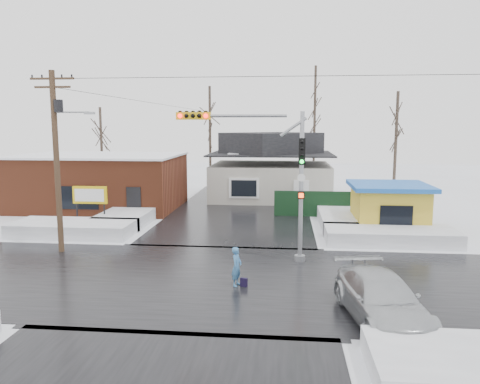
# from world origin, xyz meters

# --- Properties ---
(ground) EXTENTS (120.00, 120.00, 0.00)m
(ground) POSITION_xyz_m (0.00, 0.00, 0.00)
(ground) COLOR white
(ground) RESTS_ON ground
(road_ns) EXTENTS (10.00, 120.00, 0.02)m
(road_ns) POSITION_xyz_m (0.00, 0.00, 0.01)
(road_ns) COLOR black
(road_ns) RESTS_ON ground
(road_ew) EXTENTS (120.00, 10.00, 0.02)m
(road_ew) POSITION_xyz_m (0.00, 0.00, 0.01)
(road_ew) COLOR black
(road_ew) RESTS_ON ground
(snowbank_nw) EXTENTS (7.00, 3.00, 0.80)m
(snowbank_nw) POSITION_xyz_m (-9.00, 7.00, 0.40)
(snowbank_nw) COLOR white
(snowbank_nw) RESTS_ON ground
(snowbank_ne) EXTENTS (7.00, 3.00, 0.80)m
(snowbank_ne) POSITION_xyz_m (9.00, 7.00, 0.40)
(snowbank_ne) COLOR white
(snowbank_ne) RESTS_ON ground
(snowbank_nside_w) EXTENTS (3.00, 8.00, 0.80)m
(snowbank_nside_w) POSITION_xyz_m (-7.00, 12.00, 0.40)
(snowbank_nside_w) COLOR white
(snowbank_nside_w) RESTS_ON ground
(snowbank_nside_e) EXTENTS (3.00, 8.00, 0.80)m
(snowbank_nside_e) POSITION_xyz_m (7.00, 12.00, 0.40)
(snowbank_nside_e) COLOR white
(snowbank_nside_e) RESTS_ON ground
(traffic_signal) EXTENTS (6.05, 0.68, 7.00)m
(traffic_signal) POSITION_xyz_m (2.43, 2.97, 4.54)
(traffic_signal) COLOR gray
(traffic_signal) RESTS_ON ground
(utility_pole) EXTENTS (3.15, 0.44, 9.00)m
(utility_pole) POSITION_xyz_m (-7.93, 3.50, 5.11)
(utility_pole) COLOR #382619
(utility_pole) RESTS_ON ground
(brick_building) EXTENTS (12.20, 8.20, 4.12)m
(brick_building) POSITION_xyz_m (-11.00, 15.99, 2.08)
(brick_building) COLOR brown
(brick_building) RESTS_ON ground
(marquee_sign) EXTENTS (2.20, 0.21, 2.55)m
(marquee_sign) POSITION_xyz_m (-9.00, 9.49, 1.92)
(marquee_sign) COLOR black
(marquee_sign) RESTS_ON ground
(house) EXTENTS (10.40, 8.40, 5.76)m
(house) POSITION_xyz_m (2.00, 22.00, 2.62)
(house) COLOR beige
(house) RESTS_ON ground
(kiosk) EXTENTS (4.60, 4.60, 2.88)m
(kiosk) POSITION_xyz_m (9.50, 9.99, 1.46)
(kiosk) COLOR gold
(kiosk) RESTS_ON ground
(fence) EXTENTS (8.00, 0.12, 1.80)m
(fence) POSITION_xyz_m (6.50, 14.00, 0.90)
(fence) COLOR black
(fence) RESTS_ON ground
(tree_far_left) EXTENTS (3.00, 3.00, 10.00)m
(tree_far_left) POSITION_xyz_m (-4.00, 26.00, 7.95)
(tree_far_left) COLOR #332821
(tree_far_left) RESTS_ON ground
(tree_far_mid) EXTENTS (3.00, 3.00, 12.00)m
(tree_far_mid) POSITION_xyz_m (6.00, 28.00, 9.54)
(tree_far_mid) COLOR #332821
(tree_far_mid) RESTS_ON ground
(tree_far_right) EXTENTS (3.00, 3.00, 9.00)m
(tree_far_right) POSITION_xyz_m (12.00, 20.00, 7.16)
(tree_far_right) COLOR #332821
(tree_far_right) RESTS_ON ground
(tree_far_west) EXTENTS (3.00, 3.00, 8.00)m
(tree_far_west) POSITION_xyz_m (-14.00, 24.00, 6.36)
(tree_far_west) COLOR #332821
(tree_far_west) RESTS_ON ground
(pedestrian) EXTENTS (0.52, 0.65, 1.57)m
(pedestrian) POSITION_xyz_m (1.39, -0.65, 0.79)
(pedestrian) COLOR teal
(pedestrian) RESTS_ON ground
(car) EXTENTS (2.97, 5.51, 1.52)m
(car) POSITION_xyz_m (6.45, -3.58, 0.76)
(car) COLOR #B4B7BB
(car) RESTS_ON ground
(shopping_bag) EXTENTS (0.30, 0.20, 0.35)m
(shopping_bag) POSITION_xyz_m (1.69, -0.76, 0.17)
(shopping_bag) COLOR black
(shopping_bag) RESTS_ON ground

